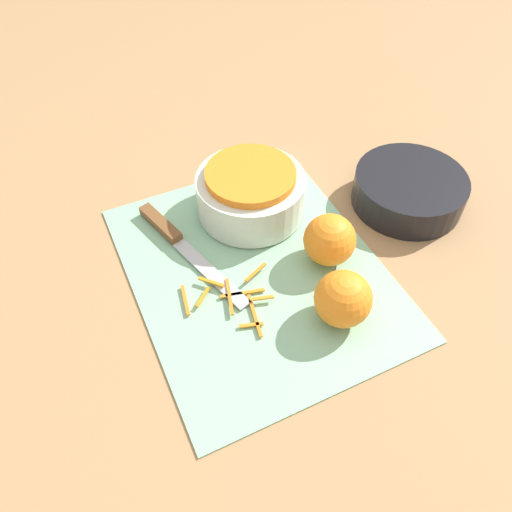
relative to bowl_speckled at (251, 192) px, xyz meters
name	(u,v)px	position (x,y,z in m)	size (l,w,h in m)	color
ground_plane	(256,271)	(0.12, -0.05, -0.05)	(4.00, 4.00, 0.00)	#9E754C
cutting_board	(256,270)	(0.12, -0.05, -0.04)	(0.46, 0.37, 0.01)	#84B793
bowl_speckled	(251,192)	(0.00, 0.00, 0.00)	(0.18, 0.18, 0.08)	silver
bowl_dark	(409,190)	(0.09, 0.26, -0.02)	(0.19, 0.19, 0.06)	black
knife	(173,236)	(0.01, -0.14, -0.03)	(0.26, 0.09, 0.02)	brown
orange_left	(330,240)	(0.15, 0.06, 0.00)	(0.08, 0.08, 0.08)	orange
orange_right	(343,299)	(0.25, 0.02, 0.00)	(0.08, 0.08, 0.08)	orange
peel_pile	(233,298)	(0.16, -0.10, -0.04)	(0.13, 0.14, 0.01)	orange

